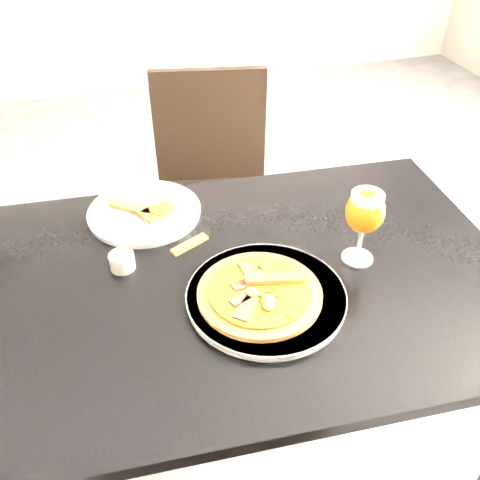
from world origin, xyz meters
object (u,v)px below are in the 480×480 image
object	(u,v)px
chair_far	(213,192)
dining_table	(245,304)
pizza	(260,292)
beer_glass	(365,212)

from	to	relation	value
chair_far	dining_table	bearing A→B (deg)	-86.85
pizza	beer_glass	size ratio (longest dim) A/B	1.43
beer_glass	chair_far	bearing A→B (deg)	101.74
dining_table	beer_glass	bearing A→B (deg)	-0.63
dining_table	pizza	bearing A→B (deg)	-83.05
pizza	beer_glass	bearing A→B (deg)	14.96
dining_table	chair_far	world-z (taller)	chair_far
dining_table	pizza	world-z (taller)	pizza
chair_far	pizza	distance (m)	0.87
chair_far	pizza	world-z (taller)	chair_far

